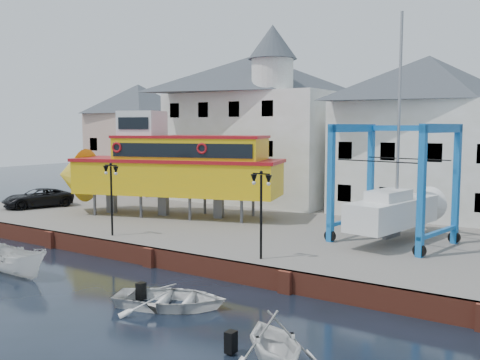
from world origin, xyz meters
The scene contains 13 objects.
ground centered at (0.00, 0.00, 0.00)m, with size 140.00×140.00×0.00m, color black.
hardstanding centered at (0.00, 11.00, 0.50)m, with size 44.00×22.00×1.00m, color #66635E.
quay_wall centered at (0.00, 0.10, 0.50)m, with size 44.00×0.47×1.00m.
building_pink centered at (-18.00, 18.00, 6.15)m, with size 8.00×7.00×10.30m.
building_white_main centered at (-4.87, 18.39, 7.34)m, with size 14.00×8.30×14.00m.
building_white_right centered at (9.00, 19.00, 6.60)m, with size 12.00×8.00×11.20m.
lamp_post_left centered at (-4.00, 1.20, 4.17)m, with size 1.12×0.32×4.20m.
lamp_post_right centered at (6.00, 1.20, 4.17)m, with size 1.12×0.32×4.20m.
tour_boat centered at (-6.21, 8.19, 4.46)m, with size 17.27×8.68×7.33m.
travel_lift centered at (10.18, 8.89, 3.06)m, with size 6.42×8.36×12.28m.
van centered at (-17.01, 5.71, 1.72)m, with size 2.40×5.21×1.45m, color black.
motorboat_a centered at (-4.26, -4.80, 0.00)m, with size 1.61×4.28×1.65m, color white.
motorboat_b centered at (5.00, -4.19, 0.00)m, with size 3.27×4.58×0.95m, color white.
Camera 1 is at (18.81, -20.08, 7.23)m, focal length 40.00 mm.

